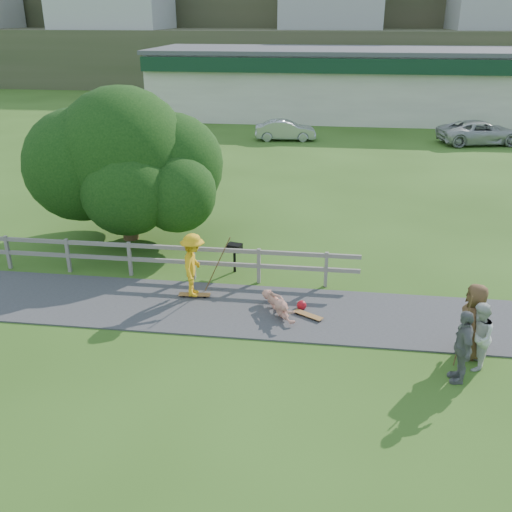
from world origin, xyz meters
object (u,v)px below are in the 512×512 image
object	(u,v)px
spectator_b	(462,346)
bbq	(235,258)
car_silver	(285,130)
car_white	(480,132)
spectator_a	(478,336)
tree	(126,177)
skater_fallen	(279,305)
skater_rider	(193,268)
spectator_c	(473,321)

from	to	relation	value
spectator_b	bbq	distance (m)	7.74
car_silver	car_white	bearing A→B (deg)	-94.26
spectator_a	car_white	size ratio (longest dim) A/B	0.31
tree	bbq	size ratio (longest dim) A/B	7.82
spectator_b	tree	world-z (taller)	tree
skater_fallen	spectator_a	xyz separation A→B (m)	(4.67, -1.90, 0.52)
skater_rider	car_white	size ratio (longest dim) A/B	0.35
spectator_c	car_white	bearing A→B (deg)	174.67
spectator_b	car_white	world-z (taller)	spectator_b
spectator_b	bbq	world-z (taller)	spectator_b
spectator_b	car_silver	xyz separation A→B (m)	(-6.04, 25.69, -0.22)
spectator_c	tree	size ratio (longest dim) A/B	0.25
skater_fallen	bbq	distance (m)	3.06
skater_rider	tree	xyz separation A→B (m)	(-3.36, 4.27, 1.37)
skater_fallen	bbq	size ratio (longest dim) A/B	1.70
car_white	spectator_b	bearing A→B (deg)	153.90
spectator_a	car_silver	xyz separation A→B (m)	(-6.49, 25.12, -0.17)
car_white	spectator_a	bearing A→B (deg)	154.58
skater_fallen	spectator_a	size ratio (longest dim) A/B	0.98
car_silver	tree	distance (m)	18.80
spectator_a	car_silver	bearing A→B (deg)	-154.97
spectator_c	spectator_b	bearing A→B (deg)	-14.68
spectator_c	tree	world-z (taller)	tree
skater_rider	tree	bearing A→B (deg)	34.30
skater_rider	spectator_b	xyz separation A→B (m)	(6.70, -3.13, -0.06)
spectator_c	spectator_a	bearing A→B (deg)	10.55
car_white	car_silver	bearing A→B (deg)	79.00
skater_rider	car_white	bearing A→B (deg)	-33.06
skater_rider	bbq	size ratio (longest dim) A/B	1.96
car_white	bbq	world-z (taller)	car_white
spectator_b	car_silver	bearing A→B (deg)	-167.93
car_white	tree	xyz separation A→B (m)	(-16.17, -18.70, 1.56)
skater_fallen	car_silver	xyz separation A→B (m)	(-1.81, 23.22, 0.35)
tree	bbq	bearing A→B (deg)	-29.21
car_white	tree	size ratio (longest dim) A/B	0.71
spectator_b	spectator_c	bearing A→B (deg)	156.72
skater_rider	bbq	distance (m)	2.14
skater_fallen	spectator_a	bearing A→B (deg)	-52.18
spectator_c	tree	bearing A→B (deg)	-113.73
car_silver	spectator_b	bearing A→B (deg)	-172.97
skater_rider	spectator_c	world-z (taller)	spectator_c
spectator_c	car_silver	xyz separation A→B (m)	(-6.46, 24.64, -0.29)
spectator_c	tree	xyz separation A→B (m)	(-10.49, 6.34, 1.36)
spectator_a	bbq	distance (m)	7.75
skater_fallen	car_white	distance (m)	25.80
skater_rider	bbq	world-z (taller)	skater_rider
car_white	tree	world-z (taller)	tree
skater_fallen	car_white	size ratio (longest dim) A/B	0.31
skater_rider	spectator_c	size ratio (longest dim) A/B	0.99
spectator_a	bbq	size ratio (longest dim) A/B	1.73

